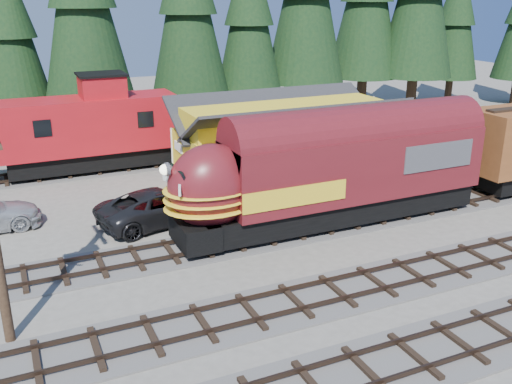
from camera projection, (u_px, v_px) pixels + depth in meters
name	position (u px, v px, depth m)	size (l,w,h in m)	color
ground	(394.00, 254.00, 25.07)	(120.00, 120.00, 0.00)	#6B665B
track_siding	(494.00, 194.00, 32.39)	(68.00, 3.20, 0.33)	#4C4947
track_spur	(94.00, 170.00, 36.62)	(32.00, 3.20, 0.33)	#4C4947
depot	(286.00, 136.00, 33.11)	(12.80, 7.00, 5.30)	yellow
conifer_backdrop	(254.00, 1.00, 44.86)	(78.96, 21.92, 16.69)	black
locomotive	(325.00, 176.00, 27.15)	(16.33, 3.25, 4.44)	black
caboose	(89.00, 129.00, 35.69)	(11.03, 3.20, 5.74)	black
pickup_truck_a	(160.00, 206.00, 28.21)	(2.88, 6.25, 1.74)	black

